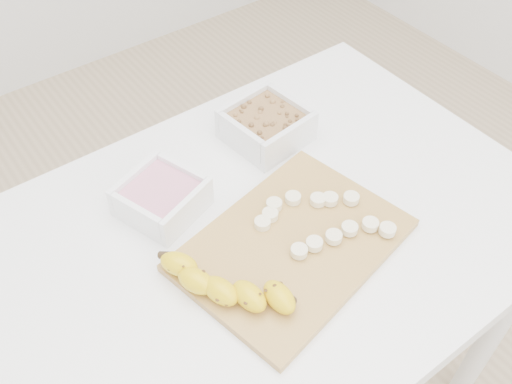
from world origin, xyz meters
TOP-DOWN VIEW (x-y plane):
  - table at (0.00, 0.00)m, footprint 1.00×0.70m
  - bowl_yogurt at (-0.12, 0.14)m, footprint 0.16×0.16m
  - bowl_granola at (0.14, 0.18)m, footprint 0.16×0.16m
  - cutting_board at (0.01, -0.06)m, footprint 0.41×0.33m
  - banana at (-0.13, -0.08)m, footprint 0.13×0.22m
  - banana_slices at (0.07, -0.06)m, footprint 0.19×0.19m

SIDE VIEW (x-z plane):
  - table at x=0.00m, z-range 0.28..1.03m
  - cutting_board at x=0.01m, z-range 0.75..0.76m
  - banana_slices at x=0.07m, z-range 0.77..0.78m
  - bowl_yogurt at x=-0.12m, z-range 0.75..0.81m
  - banana at x=-0.13m, z-range 0.77..0.80m
  - bowl_granola at x=0.14m, z-range 0.75..0.82m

